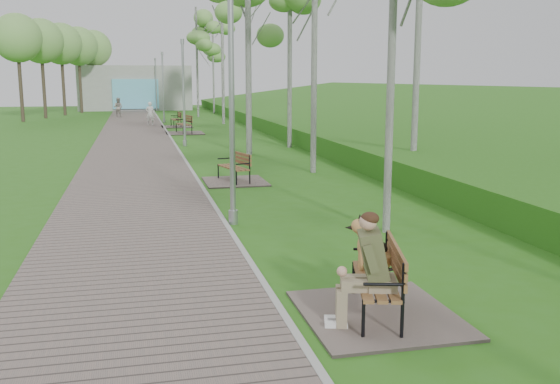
{
  "coord_description": "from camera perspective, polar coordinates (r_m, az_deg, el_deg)",
  "views": [
    {
      "loc": [
        -1.69,
        -8.95,
        2.9
      ],
      "look_at": [
        0.5,
        0.47,
        1.13
      ],
      "focal_mm": 40.0,
      "sensor_mm": 36.0,
      "label": 1
    }
  ],
  "objects": [
    {
      "name": "building_north",
      "position": [
        59.93,
        -13.09,
        9.25
      ],
      "size": [
        10.0,
        5.2,
        4.0
      ],
      "color": "#9E9E99",
      "rests_on": "ground"
    },
    {
      "name": "bench_main",
      "position": [
        7.73,
        8.52,
        -8.21
      ],
      "size": [
        1.85,
        2.05,
        1.61
      ],
      "color": "#6B5D57",
      "rests_on": "ground"
    },
    {
      "name": "birch_far_a",
      "position": [
        29.67,
        -3.02,
        15.86
      ],
      "size": [
        2.22,
        2.22,
        7.31
      ],
      "color": "silver",
      "rests_on": "ground"
    },
    {
      "name": "embankment",
      "position": [
        32.16,
        12.21,
        4.98
      ],
      "size": [
        14.0,
        70.0,
        1.6
      ],
      "primitive_type": "cube",
      "color": "#327220",
      "rests_on": "ground"
    },
    {
      "name": "lamp_post_third",
      "position": [
        41.75,
        -10.63,
        9.16
      ],
      "size": [
        0.18,
        0.18,
        4.56
      ],
      "color": "#9A9DA2",
      "rests_on": "ground"
    },
    {
      "name": "bench_far",
      "position": [
        38.1,
        -9.48,
        6.19
      ],
      "size": [
        1.81,
        2.01,
        1.11
      ],
      "color": "#6B5D57",
      "rests_on": "ground"
    },
    {
      "name": "birch_distant_a",
      "position": [
        47.92,
        -7.66,
        14.68
      ],
      "size": [
        2.69,
        2.69,
        8.36
      ],
      "color": "silver",
      "rests_on": "ground"
    },
    {
      "name": "bench_third",
      "position": [
        33.55,
        -8.77,
        5.69
      ],
      "size": [
        1.95,
        2.17,
        1.2
      ],
      "color": "#6B5D57",
      "rests_on": "ground"
    },
    {
      "name": "lamp_post_second",
      "position": [
        27.12,
        -8.79,
        8.59
      ],
      "size": [
        0.17,
        0.17,
        4.51
      ],
      "color": "#9A9DA2",
      "rests_on": "ground"
    },
    {
      "name": "ground",
      "position": [
        9.56,
        -2.3,
        -7.29
      ],
      "size": [
        120.0,
        120.0,
        0.0
      ],
      "primitive_type": "plane",
      "color": "#2D6816",
      "rests_on": "ground"
    },
    {
      "name": "bench_second",
      "position": [
        17.61,
        -4.25,
        1.51
      ],
      "size": [
        1.7,
        1.89,
        1.04
      ],
      "color": "#6B5D57",
      "rests_on": "ground"
    },
    {
      "name": "lamp_post_far",
      "position": [
        57.21,
        -11.26,
        9.45
      ],
      "size": [
        0.18,
        0.18,
        4.62
      ],
      "color": "#9A9DA2",
      "rests_on": "ground"
    },
    {
      "name": "birch_distant_b",
      "position": [
        52.12,
        -6.16,
        13.49
      ],
      "size": [
        2.34,
        2.34,
        7.36
      ],
      "color": "silver",
      "rests_on": "ground"
    },
    {
      "name": "walkway",
      "position": [
        30.59,
        -13.2,
        4.71
      ],
      "size": [
        3.5,
        67.0,
        0.04
      ],
      "primitive_type": "cube",
      "color": "#6B5D57",
      "rests_on": "ground"
    },
    {
      "name": "pedestrian_far",
      "position": [
        48.61,
        -14.58,
        7.49
      ],
      "size": [
        0.86,
        0.78,
        1.45
      ],
      "primitive_type": "imported",
      "rotation": [
        0.0,
        0.0,
        2.75
      ],
      "color": "gray",
      "rests_on": "ground"
    },
    {
      "name": "lamp_post_near",
      "position": [
        12.3,
        -4.43,
        7.55
      ],
      "size": [
        0.19,
        0.19,
        4.92
      ],
      "color": "#9A9DA2",
      "rests_on": "ground"
    },
    {
      "name": "pedestrian_near",
      "position": [
        39.79,
        -11.79,
        7.04
      ],
      "size": [
        0.57,
        0.41,
        1.46
      ],
      "primitive_type": "imported",
      "rotation": [
        0.0,
        0.0,
        3.03
      ],
      "color": "white",
      "rests_on": "ground"
    },
    {
      "name": "kerb",
      "position": [
        30.63,
        -9.91,
        4.84
      ],
      "size": [
        0.1,
        67.0,
        0.05
      ],
      "primitive_type": "cube",
      "color": "#999993",
      "rests_on": "ground"
    }
  ]
}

